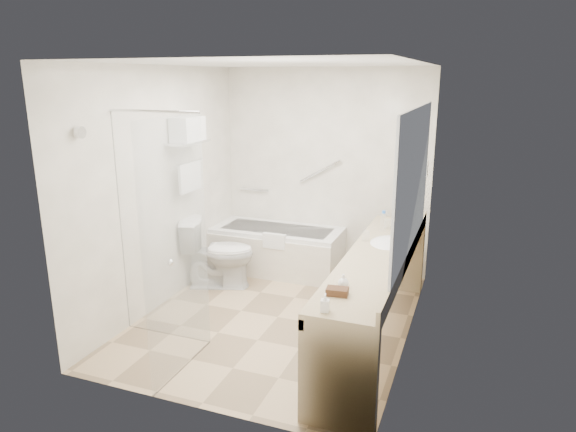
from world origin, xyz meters
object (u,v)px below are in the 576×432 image
(amenity_basket, at_px, (337,291))
(bathtub, at_px, (277,249))
(toilet, at_px, (219,253))
(vanity_counter, at_px, (377,277))
(water_bottle_left, at_px, (383,222))

(amenity_basket, bearing_deg, bathtub, 121.06)
(toilet, relative_size, amenity_basket, 5.24)
(bathtub, bearing_deg, vanity_counter, -42.35)
(vanity_counter, bearing_deg, toilet, 161.04)
(vanity_counter, bearing_deg, water_bottle_left, 97.22)
(vanity_counter, height_order, amenity_basket, vanity_counter)
(bathtub, xyz_separation_m, vanity_counter, (1.52, -1.39, 0.36))
(bathtub, height_order, amenity_basket, amenity_basket)
(toilet, xyz_separation_m, amenity_basket, (1.86, -1.63, 0.47))
(bathtub, distance_m, vanity_counter, 2.09)
(bathtub, height_order, water_bottle_left, water_bottle_left)
(toilet, xyz_separation_m, water_bottle_left, (1.88, 0.09, 0.54))
(toilet, height_order, amenity_basket, amenity_basket)
(vanity_counter, xyz_separation_m, water_bottle_left, (-0.10, 0.77, 0.31))
(amenity_basket, distance_m, water_bottle_left, 1.72)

